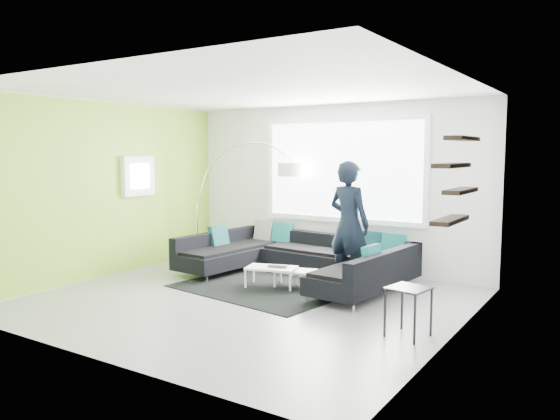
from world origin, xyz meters
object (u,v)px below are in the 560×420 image
object	(u,v)px
person	(349,224)
arc_lamp	(197,203)
side_table	(408,312)
sectional_sofa	(292,259)
laptop	(277,267)
coffee_table	(283,277)

from	to	relation	value
person	arc_lamp	bearing A→B (deg)	9.56
arc_lamp	side_table	bearing A→B (deg)	-34.98
sectional_sofa	person	size ratio (longest dim) A/B	1.90
side_table	laptop	size ratio (longest dim) A/B	1.60
person	laptop	distance (m)	1.25
arc_lamp	person	xyz separation A→B (m)	(3.09, -0.12, -0.15)
side_table	person	size ratio (longest dim) A/B	0.29
side_table	person	distance (m)	2.42
sectional_sofa	arc_lamp	distance (m)	2.33
coffee_table	side_table	distance (m)	2.57
coffee_table	side_table	xyz separation A→B (m)	(2.31, -1.12, 0.12)
person	coffee_table	bearing A→B (deg)	50.35
arc_lamp	coffee_table	bearing A→B (deg)	-30.64
coffee_table	person	size ratio (longest dim) A/B	0.50
side_table	sectional_sofa	bearing A→B (deg)	146.74
sectional_sofa	side_table	distance (m)	2.93
arc_lamp	side_table	xyz separation A→B (m)	(4.64, -1.86, -0.82)
coffee_table	laptop	size ratio (longest dim) A/B	2.75
person	laptop	world-z (taller)	person
sectional_sofa	side_table	bearing A→B (deg)	-28.51
sectional_sofa	coffee_table	distance (m)	0.53
coffee_table	arc_lamp	xyz separation A→B (m)	(-2.32, 0.73, 0.94)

